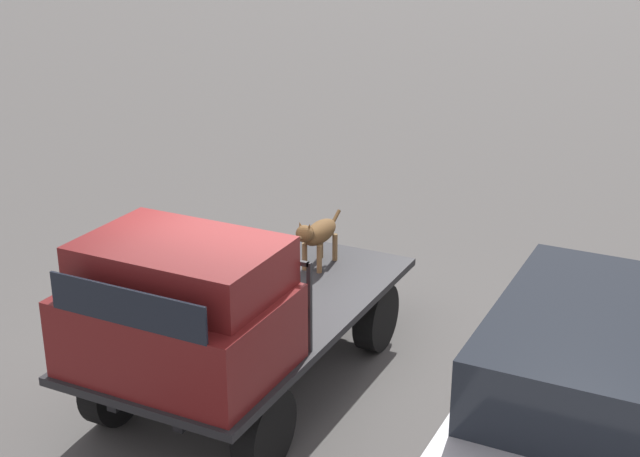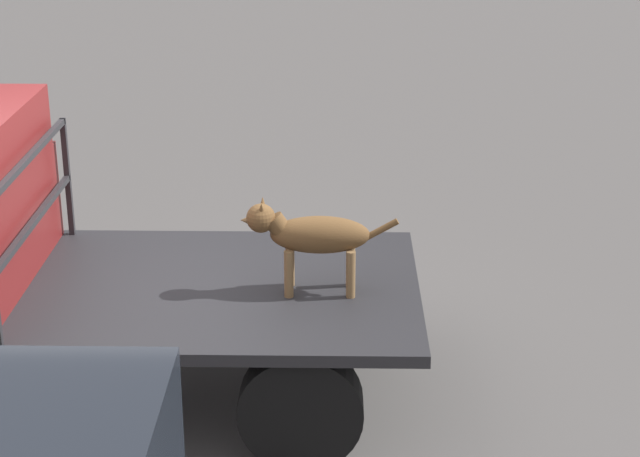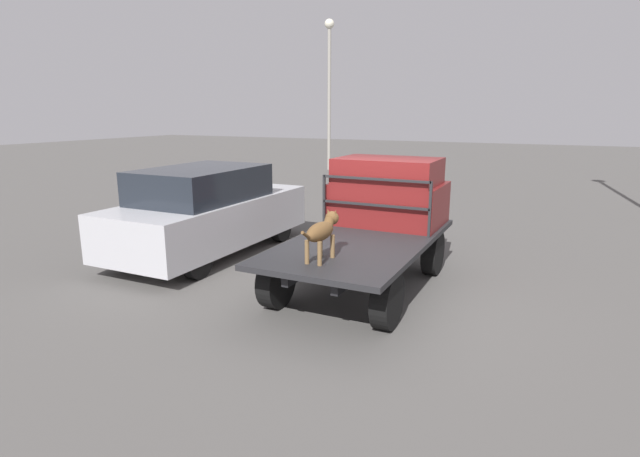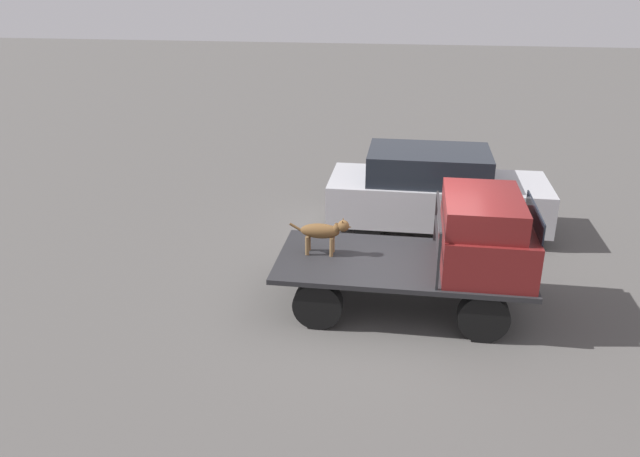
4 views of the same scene
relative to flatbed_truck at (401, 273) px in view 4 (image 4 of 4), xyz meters
name	(u,v)px [view 4 (image 4 of 4)]	position (x,y,z in m)	size (l,w,h in m)	color
ground_plane	(400,306)	(0.00, 0.00, -0.61)	(80.00, 80.00, 0.00)	#514F4C
flatbed_truck	(401,273)	(0.00, 0.00, 0.00)	(4.03, 2.00, 0.83)	black
truck_cab	(485,234)	(1.25, 0.00, 0.77)	(1.37, 1.88, 1.16)	maroon
truck_headboard	(438,229)	(0.53, 0.00, 0.82)	(0.04, 1.88, 0.90)	#232326
dog	(324,231)	(-1.28, 0.08, 0.62)	(1.03, 0.25, 0.64)	brown
parked_sedan	(435,191)	(0.59, 3.48, 0.26)	(4.53, 1.86, 1.73)	black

